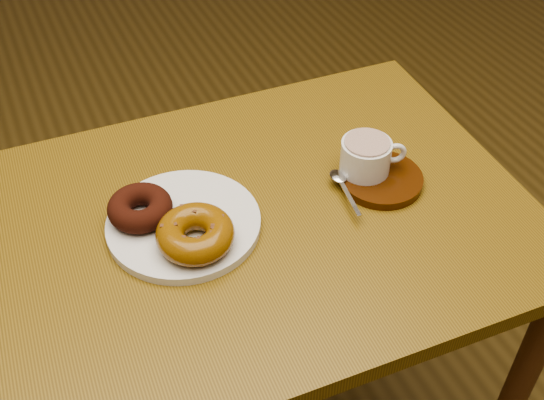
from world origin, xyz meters
name	(u,v)px	position (x,y,z in m)	size (l,w,h in m)	color
cafe_table	(261,267)	(0.24, -0.08, 0.65)	(0.85, 0.65, 0.77)	brown
donut_plate	(184,224)	(0.13, -0.06, 0.78)	(0.23, 0.23, 0.01)	silver
donut_cinnamon	(140,208)	(0.07, -0.02, 0.80)	(0.10, 0.10, 0.04)	#37130B
donut_caramel	(195,234)	(0.13, -0.11, 0.80)	(0.14, 0.14, 0.04)	brown
saucer	(381,179)	(0.45, -0.09, 0.78)	(0.13, 0.13, 0.01)	#391A07
coffee_cup	(367,156)	(0.43, -0.07, 0.81)	(0.10, 0.08, 0.06)	silver
teaspoon	(340,180)	(0.38, -0.08, 0.79)	(0.03, 0.11, 0.01)	silver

